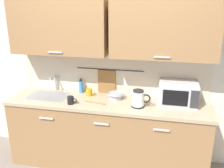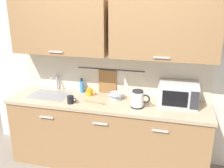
{
  "view_description": "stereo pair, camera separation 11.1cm",
  "coord_description": "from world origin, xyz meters",
  "px_view_note": "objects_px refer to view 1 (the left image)",
  "views": [
    {
      "loc": [
        0.68,
        -2.59,
        2.13
      ],
      "look_at": [
        0.05,
        0.33,
        1.12
      ],
      "focal_mm": 41.19,
      "sensor_mm": 36.0,
      "label": 1
    },
    {
      "loc": [
        0.79,
        -2.57,
        2.13
      ],
      "look_at": [
        0.05,
        0.33,
        1.12
      ],
      "focal_mm": 41.19,
      "sensor_mm": 36.0,
      "label": 2
    }
  ],
  "objects_px": {
    "electric_kettle": "(138,99)",
    "dish_soap_bottle": "(81,86)",
    "microwave": "(178,93)",
    "mug_by_kettle": "(89,92)",
    "wooden_spoon": "(98,103)",
    "mug_near_sink": "(71,100)",
    "mixing_bowl": "(116,95)"
  },
  "relations": [
    {
      "from": "wooden_spoon",
      "to": "electric_kettle",
      "type": "bearing_deg",
      "value": 1.33
    },
    {
      "from": "wooden_spoon",
      "to": "mug_by_kettle",
      "type": "bearing_deg",
      "value": 127.22
    },
    {
      "from": "mixing_bowl",
      "to": "dish_soap_bottle",
      "type": "bearing_deg",
      "value": 166.23
    },
    {
      "from": "mug_by_kettle",
      "to": "wooden_spoon",
      "type": "distance_m",
      "value": 0.29
    },
    {
      "from": "microwave",
      "to": "mixing_bowl",
      "type": "height_order",
      "value": "microwave"
    },
    {
      "from": "dish_soap_bottle",
      "to": "mug_by_kettle",
      "type": "relative_size",
      "value": 1.63
    },
    {
      "from": "mug_near_sink",
      "to": "mixing_bowl",
      "type": "relative_size",
      "value": 0.56
    },
    {
      "from": "mug_by_kettle",
      "to": "microwave",
      "type": "bearing_deg",
      "value": -1.23
    },
    {
      "from": "microwave",
      "to": "wooden_spoon",
      "type": "relative_size",
      "value": 1.67
    },
    {
      "from": "microwave",
      "to": "mug_by_kettle",
      "type": "height_order",
      "value": "microwave"
    },
    {
      "from": "electric_kettle",
      "to": "mug_near_sink",
      "type": "bearing_deg",
      "value": -173.53
    },
    {
      "from": "microwave",
      "to": "electric_kettle",
      "type": "bearing_deg",
      "value": -156.8
    },
    {
      "from": "mixing_bowl",
      "to": "mug_by_kettle",
      "type": "bearing_deg",
      "value": 174.91
    },
    {
      "from": "mug_by_kettle",
      "to": "wooden_spoon",
      "type": "relative_size",
      "value": 0.43
    },
    {
      "from": "electric_kettle",
      "to": "mug_by_kettle",
      "type": "distance_m",
      "value": 0.71
    },
    {
      "from": "electric_kettle",
      "to": "wooden_spoon",
      "type": "height_order",
      "value": "electric_kettle"
    },
    {
      "from": "microwave",
      "to": "electric_kettle",
      "type": "relative_size",
      "value": 2.03
    },
    {
      "from": "electric_kettle",
      "to": "mug_near_sink",
      "type": "relative_size",
      "value": 1.89
    },
    {
      "from": "microwave",
      "to": "mixing_bowl",
      "type": "relative_size",
      "value": 2.15
    },
    {
      "from": "dish_soap_bottle",
      "to": "wooden_spoon",
      "type": "height_order",
      "value": "dish_soap_bottle"
    },
    {
      "from": "mug_near_sink",
      "to": "mixing_bowl",
      "type": "xyz_separation_m",
      "value": [
        0.5,
        0.28,
        -0.0
      ]
    },
    {
      "from": "microwave",
      "to": "dish_soap_bottle",
      "type": "relative_size",
      "value": 2.35
    },
    {
      "from": "dish_soap_bottle",
      "to": "mixing_bowl",
      "type": "distance_m",
      "value": 0.52
    },
    {
      "from": "electric_kettle",
      "to": "mixing_bowl",
      "type": "distance_m",
      "value": 0.37
    },
    {
      "from": "electric_kettle",
      "to": "wooden_spoon",
      "type": "bearing_deg",
      "value": -178.67
    },
    {
      "from": "mug_by_kettle",
      "to": "dish_soap_bottle",
      "type": "bearing_deg",
      "value": 148.0
    },
    {
      "from": "dish_soap_bottle",
      "to": "wooden_spoon",
      "type": "relative_size",
      "value": 0.71
    },
    {
      "from": "microwave",
      "to": "dish_soap_bottle",
      "type": "height_order",
      "value": "microwave"
    },
    {
      "from": "mug_by_kettle",
      "to": "wooden_spoon",
      "type": "xyz_separation_m",
      "value": [
        0.18,
        -0.23,
        -0.04
      ]
    },
    {
      "from": "electric_kettle",
      "to": "dish_soap_bottle",
      "type": "bearing_deg",
      "value": 159.15
    },
    {
      "from": "electric_kettle",
      "to": "dish_soap_bottle",
      "type": "relative_size",
      "value": 1.16
    },
    {
      "from": "dish_soap_bottle",
      "to": "microwave",
      "type": "bearing_deg",
      "value": -5.22
    }
  ]
}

